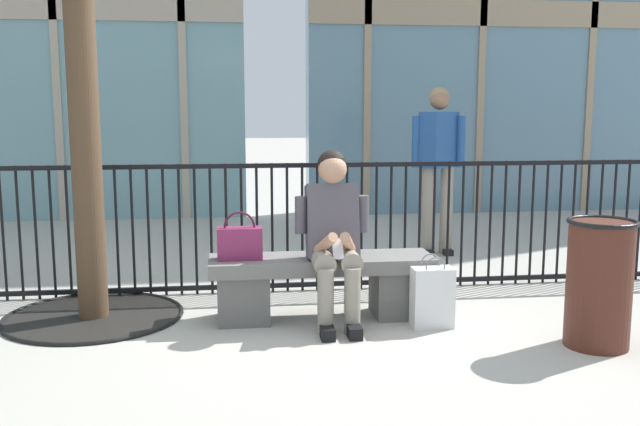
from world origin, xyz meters
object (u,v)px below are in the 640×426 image
at_px(stone_bench, 322,281).
at_px(bystander_at_railing, 438,157).
at_px(handbag_on_bench, 240,242).
at_px(trash_can, 599,282).
at_px(shopping_bag, 432,297).
at_px(seated_person_with_phone, 334,232).

distance_m(stone_bench, bystander_at_railing, 2.63).
bearing_deg(handbag_on_bench, trash_can, -19.88).
distance_m(shopping_bag, trash_can, 1.08).
xyz_separation_m(seated_person_with_phone, shopping_bag, (0.66, -0.17, -0.44)).
distance_m(shopping_bag, bystander_at_railing, 2.60).
bearing_deg(trash_can, handbag_on_bench, 160.12).
height_order(stone_bench, trash_can, trash_can).
xyz_separation_m(stone_bench, shopping_bag, (0.73, -0.30, -0.06)).
xyz_separation_m(handbag_on_bench, trash_can, (2.23, -0.81, -0.15)).
distance_m(bystander_at_railing, trash_can, 2.94).
distance_m(stone_bench, handbag_on_bench, 0.65).
bearing_deg(shopping_bag, seated_person_with_phone, 165.48).
distance_m(stone_bench, shopping_bag, 0.79).
xyz_separation_m(stone_bench, trash_can, (1.65, -0.82, 0.15)).
bearing_deg(stone_bench, trash_can, -26.31).
xyz_separation_m(bystander_at_railing, trash_can, (0.19, -2.88, -0.58)).
bearing_deg(trash_can, bystander_at_railing, 93.83).
distance_m(handbag_on_bench, trash_can, 2.38).
bearing_deg(shopping_bag, bystander_at_railing, 72.78).
distance_m(stone_bench, seated_person_with_phone, 0.41).
bearing_deg(bystander_at_railing, seated_person_with_phone, -122.50).
relative_size(shopping_bag, trash_can, 0.62).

